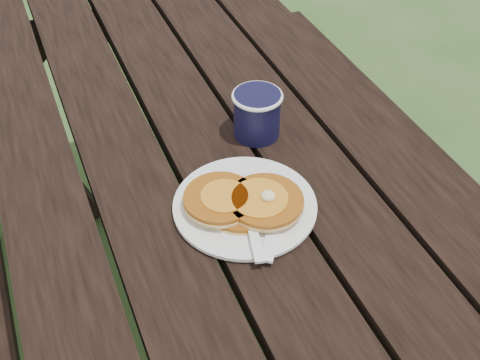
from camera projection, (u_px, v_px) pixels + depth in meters
name	position (u px, v px, depth m)	size (l,w,h in m)	color
ground	(214.00, 352.00, 1.64)	(60.00, 60.00, 0.00)	#2B481F
picnic_table	(209.00, 266.00, 1.39)	(1.36, 1.80, 0.75)	black
plate	(245.00, 206.00, 0.99)	(0.23, 0.23, 0.01)	white
pancake_stack	(244.00, 201.00, 0.97)	(0.19, 0.15, 0.04)	#A55812
knife	(276.00, 219.00, 0.96)	(0.02, 0.18, 0.01)	white
fork	(254.00, 235.00, 0.92)	(0.03, 0.16, 0.01)	white
coffee_cup	(257.00, 112.00, 1.10)	(0.09, 0.09, 0.09)	black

